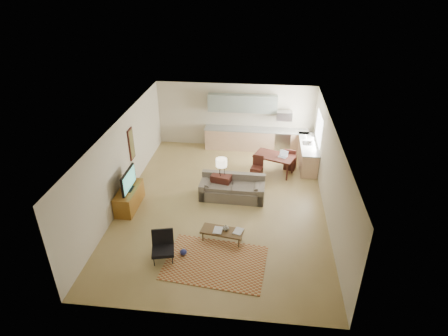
# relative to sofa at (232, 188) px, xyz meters

# --- Properties ---
(room) EXTENTS (9.00, 9.00, 9.00)m
(room) POSITION_rel_sofa_xyz_m (-0.27, -0.37, 0.96)
(room) COLOR #977F49
(room) RESTS_ON ground
(kitchen_counter_back) EXTENTS (4.26, 0.64, 0.92)m
(kitchen_counter_back) POSITION_rel_sofa_xyz_m (0.63, 3.81, 0.07)
(kitchen_counter_back) COLOR tan
(kitchen_counter_back) RESTS_ON ground
(kitchen_counter_right) EXTENTS (0.64, 2.26, 0.92)m
(kitchen_counter_right) POSITION_rel_sofa_xyz_m (2.66, 2.63, 0.07)
(kitchen_counter_right) COLOR tan
(kitchen_counter_right) RESTS_ON ground
(kitchen_range) EXTENTS (0.62, 0.62, 0.90)m
(kitchen_range) POSITION_rel_sofa_xyz_m (1.73, 3.81, 0.06)
(kitchen_range) COLOR #A5A8AD
(kitchen_range) RESTS_ON ground
(kitchen_microwave) EXTENTS (0.62, 0.40, 0.35)m
(kitchen_microwave) POSITION_rel_sofa_xyz_m (1.73, 3.83, 1.16)
(kitchen_microwave) COLOR #A5A8AD
(kitchen_microwave) RESTS_ON room
(upper_cabinets) EXTENTS (2.80, 0.34, 0.70)m
(upper_cabinets) POSITION_rel_sofa_xyz_m (0.03, 3.96, 1.56)
(upper_cabinets) COLOR gray
(upper_cabinets) RESTS_ON room
(window_right) EXTENTS (0.02, 1.40, 1.05)m
(window_right) POSITION_rel_sofa_xyz_m (2.96, 2.63, 1.16)
(window_right) COLOR white
(window_right) RESTS_ON room
(wall_art_left) EXTENTS (0.06, 0.42, 1.10)m
(wall_art_left) POSITION_rel_sofa_xyz_m (-3.48, 0.53, 1.16)
(wall_art_left) COLOR olive
(wall_art_left) RESTS_ON room
(triptych) EXTENTS (1.70, 0.04, 0.50)m
(triptych) POSITION_rel_sofa_xyz_m (-0.37, 4.10, 1.36)
(triptych) COLOR beige
(triptych) RESTS_ON room
(rug) EXTENTS (2.76, 2.05, 0.02)m
(rug) POSITION_rel_sofa_xyz_m (-0.15, -3.16, -0.38)
(rug) COLOR brown
(rug) RESTS_ON floor
(sofa) EXTENTS (2.24, 1.03, 0.77)m
(sofa) POSITION_rel_sofa_xyz_m (0.00, 0.00, 0.00)
(sofa) COLOR #685E52
(sofa) RESTS_ON floor
(coffee_table) EXTENTS (1.24, 0.65, 0.36)m
(coffee_table) POSITION_rel_sofa_xyz_m (-0.08, -2.25, -0.21)
(coffee_table) COLOR #4B351B
(coffee_table) RESTS_ON floor
(book_a) EXTENTS (0.30, 0.37, 0.03)m
(book_a) POSITION_rel_sofa_xyz_m (-0.31, -2.26, -0.02)
(book_a) COLOR maroon
(book_a) RESTS_ON coffee_table
(book_b) EXTENTS (0.42, 0.45, 0.02)m
(book_b) POSITION_rel_sofa_xyz_m (0.26, -2.20, -0.02)
(book_b) COLOR navy
(book_b) RESTS_ON coffee_table
(vase) EXTENTS (0.20, 0.20, 0.18)m
(vase) POSITION_rel_sofa_xyz_m (0.03, -2.21, 0.06)
(vase) COLOR black
(vase) RESTS_ON coffee_table
(armchair) EXTENTS (0.80, 0.80, 0.76)m
(armchair) POSITION_rel_sofa_xyz_m (-1.53, -3.16, -0.01)
(armchair) COLOR black
(armchair) RESTS_ON floor
(tv_credenza) EXTENTS (0.55, 1.43, 0.66)m
(tv_credenza) POSITION_rel_sofa_xyz_m (-3.22, -0.90, -0.05)
(tv_credenza) COLOR brown
(tv_credenza) RESTS_ON floor
(tv) EXTENTS (0.11, 1.10, 0.66)m
(tv) POSITION_rel_sofa_xyz_m (-3.16, -0.90, 0.61)
(tv) COLOR black
(tv) RESTS_ON tv_credenza
(console_table) EXTENTS (0.73, 0.57, 0.76)m
(console_table) POSITION_rel_sofa_xyz_m (-0.38, 0.17, -0.01)
(console_table) COLOR #361510
(console_table) RESTS_ON floor
(table_lamp) EXTENTS (0.44, 0.44, 0.61)m
(table_lamp) POSITION_rel_sofa_xyz_m (-0.38, 0.17, 0.68)
(table_lamp) COLOR beige
(table_lamp) RESTS_ON console_table
(dining_table) EXTENTS (1.63, 1.28, 0.72)m
(dining_table) POSITION_rel_sofa_xyz_m (1.38, 1.87, -0.02)
(dining_table) COLOR #361510
(dining_table) RESTS_ON floor
(dining_chair_near) EXTENTS (0.48, 0.49, 0.83)m
(dining_chair_near) POSITION_rel_sofa_xyz_m (0.76, 1.44, 0.03)
(dining_chair_near) COLOR #361510
(dining_chair_near) RESTS_ON floor
(dining_chair_far) EXTENTS (0.51, 0.53, 0.87)m
(dining_chair_far) POSITION_rel_sofa_xyz_m (2.01, 2.29, 0.05)
(dining_chair_far) COLOR #361510
(dining_chair_far) RESTS_ON floor
(laptop) EXTENTS (0.37, 0.34, 0.23)m
(laptop) POSITION_rel_sofa_xyz_m (1.67, 1.77, 0.45)
(laptop) COLOR #A5A8AD
(laptop) RESTS_ON dining_table
(soap_bottle) EXTENTS (0.13, 0.13, 0.19)m
(soap_bottle) POSITION_rel_sofa_xyz_m (2.56, 3.06, 0.63)
(soap_bottle) COLOR beige
(soap_bottle) RESTS_ON kitchen_counter_right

